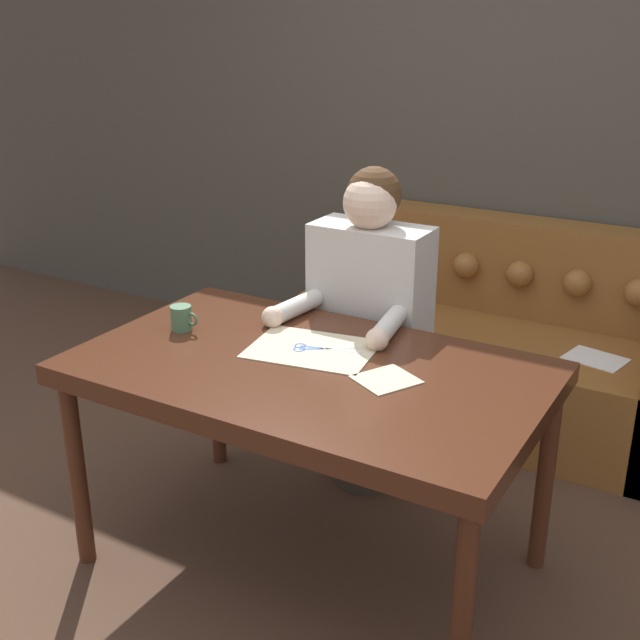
# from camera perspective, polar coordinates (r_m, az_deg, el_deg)

# --- Properties ---
(ground_plane) EXTENTS (16.00, 16.00, 0.00)m
(ground_plane) POSITION_cam_1_polar(r_m,az_deg,el_deg) (3.01, -0.91, -16.90)
(ground_plane) COLOR #4C3323
(wall_back) EXTENTS (8.00, 0.06, 2.60)m
(wall_back) POSITION_cam_1_polar(r_m,az_deg,el_deg) (4.15, 13.09, 12.98)
(wall_back) COLOR #474238
(wall_back) RESTS_ON ground_plane
(dining_table) EXTENTS (1.53, 0.91, 0.78)m
(dining_table) POSITION_cam_1_polar(r_m,az_deg,el_deg) (2.64, -0.73, -4.57)
(dining_table) COLOR #472314
(dining_table) RESTS_ON ground_plane
(couch) EXTENTS (1.76, 0.84, 0.91)m
(couch) POSITION_cam_1_polar(r_m,az_deg,el_deg) (3.96, 13.03, -2.19)
(couch) COLOR brown
(couch) RESTS_ON ground_plane
(person) EXTENTS (0.50, 0.55, 1.32)m
(person) POSITION_cam_1_polar(r_m,az_deg,el_deg) (3.16, 3.46, -0.73)
(person) COLOR #33281E
(person) RESTS_ON ground_plane
(pattern_paper_main) EXTENTS (0.46, 0.37, 0.00)m
(pattern_paper_main) POSITION_cam_1_polar(r_m,az_deg,el_deg) (2.72, -0.57, -2.07)
(pattern_paper_main) COLOR beige
(pattern_paper_main) RESTS_ON dining_table
(pattern_paper_offcut) EXTENTS (0.23, 0.23, 0.00)m
(pattern_paper_offcut) POSITION_cam_1_polar(r_m,az_deg,el_deg) (2.51, 4.73, -4.24)
(pattern_paper_offcut) COLOR beige
(pattern_paper_offcut) RESTS_ON dining_table
(scissors) EXTENTS (0.23, 0.15, 0.01)m
(scissors) POSITION_cam_1_polar(r_m,az_deg,el_deg) (2.72, -0.31, -2.05)
(scissors) COLOR silver
(scissors) RESTS_ON dining_table
(mug) EXTENTS (0.11, 0.08, 0.09)m
(mug) POSITION_cam_1_polar(r_m,az_deg,el_deg) (2.91, -9.81, 0.14)
(mug) COLOR #47704C
(mug) RESTS_ON dining_table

